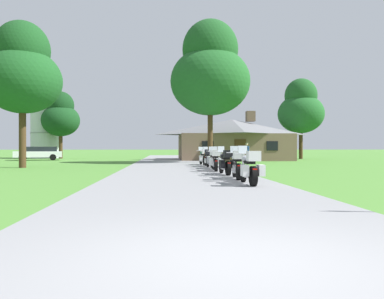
% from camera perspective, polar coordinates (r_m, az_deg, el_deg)
% --- Properties ---
extents(ground_plane, '(500.00, 500.00, 0.00)m').
position_cam_1_polar(ground_plane, '(24.05, -2.33, -2.80)').
color(ground_plane, '#4C8433').
extents(asphalt_driveway, '(6.40, 80.00, 0.06)m').
position_cam_1_polar(asphalt_driveway, '(22.05, -2.16, -3.00)').
color(asphalt_driveway, gray).
rests_on(asphalt_driveway, ground).
extents(motorcycle_silver_nearest_to_camera, '(0.73, 2.08, 1.30)m').
position_cam_1_polar(motorcycle_silver_nearest_to_camera, '(12.48, 8.79, -2.83)').
color(motorcycle_silver_nearest_to_camera, black).
rests_on(motorcycle_silver_nearest_to_camera, asphalt_driveway).
extents(motorcycle_silver_second_in_row, '(0.66, 2.08, 1.30)m').
position_cam_1_polar(motorcycle_silver_second_in_row, '(14.75, 6.85, -2.32)').
color(motorcycle_silver_second_in_row, black).
rests_on(motorcycle_silver_second_in_row, asphalt_driveway).
extents(motorcycle_black_third_in_row, '(0.78, 2.08, 1.30)m').
position_cam_1_polar(motorcycle_black_third_in_row, '(17.07, 5.17, -2.00)').
color(motorcycle_black_third_in_row, black).
rests_on(motorcycle_black_third_in_row, asphalt_driveway).
extents(motorcycle_red_fourth_in_row, '(0.80, 2.08, 1.30)m').
position_cam_1_polar(motorcycle_red_fourth_in_row, '(19.72, 3.60, -1.70)').
color(motorcycle_red_fourth_in_row, black).
rests_on(motorcycle_red_fourth_in_row, asphalt_driveway).
extents(motorcycle_white_fifth_in_row, '(0.77, 2.08, 1.30)m').
position_cam_1_polar(motorcycle_white_fifth_in_row, '(21.99, 3.19, -1.50)').
color(motorcycle_white_fifth_in_row, black).
rests_on(motorcycle_white_fifth_in_row, asphalt_driveway).
extents(motorcycle_orange_sixth_in_row, '(0.66, 2.08, 1.30)m').
position_cam_1_polar(motorcycle_orange_sixth_in_row, '(24.37, 2.31, -1.30)').
color(motorcycle_orange_sixth_in_row, black).
rests_on(motorcycle_orange_sixth_in_row, asphalt_driveway).
extents(motorcycle_green_farthest_in_row, '(0.83, 2.08, 1.30)m').
position_cam_1_polar(motorcycle_green_farthest_in_row, '(26.70, 1.75, -1.19)').
color(motorcycle_green_farthest_in_row, black).
rests_on(motorcycle_green_farthest_in_row, asphalt_driveway).
extents(stone_lodge, '(11.79, 9.17, 5.21)m').
position_cam_1_polar(stone_lodge, '(40.10, 6.13, 1.59)').
color(stone_lodge, brown).
rests_on(stone_lodge, ground).
extents(bystander_blue_shirt_near_lodge, '(0.38, 0.47, 1.69)m').
position_cam_1_polar(bystander_blue_shirt_near_lodge, '(32.55, 8.35, -0.33)').
color(bystander_blue_shirt_near_lodge, '#75664C').
rests_on(bystander_blue_shirt_near_lodge, ground).
extents(tree_left_far, '(4.49, 4.49, 8.06)m').
position_cam_1_polar(tree_left_far, '(47.70, -19.41, 4.84)').
color(tree_left_far, '#422D19').
rests_on(tree_left_far, ground).
extents(tree_left_near, '(4.95, 4.95, 9.43)m').
position_cam_1_polar(tree_left_near, '(26.80, -24.47, 10.75)').
color(tree_left_near, '#422D19').
rests_on(tree_left_near, ground).
extents(tree_right_of_lodge, '(5.28, 5.28, 9.31)m').
position_cam_1_polar(tree_right_of_lodge, '(45.22, 16.28, 6.03)').
color(tree_right_of_lodge, '#422D19').
rests_on(tree_right_of_lodge, ground).
extents(tree_by_lodge_front, '(6.72, 6.72, 12.10)m').
position_cam_1_polar(tree_by_lodge_front, '(32.22, 2.80, 11.72)').
color(tree_by_lodge_front, '#422D19').
rests_on(tree_by_lodge_front, ground).
extents(metal_silo_distant, '(3.57, 3.57, 7.10)m').
position_cam_1_polar(metal_silo_distant, '(50.16, -21.48, 2.84)').
color(metal_silo_distant, '#B2B7BC').
rests_on(metal_silo_distant, ground).
extents(parked_white_suv_far_left, '(4.93, 3.02, 1.40)m').
position_cam_1_polar(parked_white_suv_far_left, '(41.51, -22.34, -0.46)').
color(parked_white_suv_far_left, silver).
rests_on(parked_white_suv_far_left, ground).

